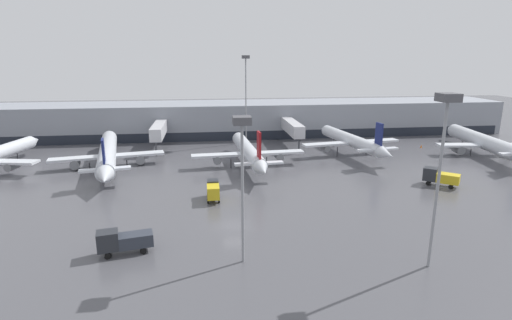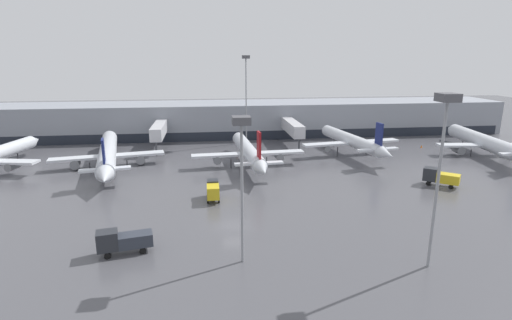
{
  "view_description": "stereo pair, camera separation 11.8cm",
  "coord_description": "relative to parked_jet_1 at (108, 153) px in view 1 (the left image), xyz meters",
  "views": [
    {
      "loc": [
        -3.09,
        -48.26,
        21.48
      ],
      "look_at": [
        5.88,
        21.87,
        3.0
      ],
      "focal_mm": 28.0,
      "sensor_mm": 36.0,
      "label": 1
    },
    {
      "loc": [
        -2.97,
        -48.27,
        21.48
      ],
      "look_at": [
        5.88,
        21.87,
        3.0
      ],
      "focal_mm": 28.0,
      "sensor_mm": 36.0,
      "label": 2
    }
  ],
  "objects": [
    {
      "name": "parked_jet_1",
      "position": [
        0.0,
        0.0,
        0.0
      ],
      "size": [
        21.9,
        39.45,
        8.28
      ],
      "rotation": [
        0.0,
        0.0,
        1.76
      ],
      "color": "silver",
      "rests_on": "ground_plane"
    },
    {
      "name": "parked_jet_3",
      "position": [
        80.9,
        -0.84,
        0.16
      ],
      "size": [
        21.07,
        36.6,
        9.28
      ],
      "rotation": [
        0.0,
        0.0,
        1.44
      ],
      "color": "silver",
      "rests_on": "ground_plane"
    },
    {
      "name": "service_truck_2",
      "position": [
        9.95,
        -37.76,
        -1.17
      ],
      "size": [
        6.23,
        3.08,
        2.84
      ],
      "rotation": [
        0.0,
        0.0,
        3.34
      ],
      "color": "#2D333D",
      "rests_on": "ground_plane"
    },
    {
      "name": "apron_light_mast_2",
      "position": [
        23.05,
        -41.35,
        9.93
      ],
      "size": [
        1.8,
        1.8,
        15.74
      ],
      "color": "gray",
      "rests_on": "ground_plane"
    },
    {
      "name": "terminal_building",
      "position": [
        22.61,
        30.03,
        1.77
      ],
      "size": [
        160.0,
        31.72,
        9.0
      ],
      "color": "gray",
      "rests_on": "ground_plane"
    },
    {
      "name": "apron_light_mast_1",
      "position": [
        29.66,
        19.16,
        13.97
      ],
      "size": [
        1.8,
        1.8,
        21.63
      ],
      "color": "gray",
      "rests_on": "ground_plane"
    },
    {
      "name": "traffic_cone_0",
      "position": [
        71.05,
        8.16,
        -2.36
      ],
      "size": [
        0.4,
        0.4,
        0.73
      ],
      "color": "orange",
      "rests_on": "ground_plane"
    },
    {
      "name": "parked_jet_2",
      "position": [
        51.56,
        3.2,
        0.55
      ],
      "size": [
        22.85,
        30.97,
        8.87
      ],
      "rotation": [
        0.0,
        0.0,
        1.72
      ],
      "color": "silver",
      "rests_on": "ground_plane"
    },
    {
      "name": "service_truck_1",
      "position": [
        58.83,
        -19.62,
        -1.13
      ],
      "size": [
        5.68,
        5.19,
        2.92
      ],
      "rotation": [
        0.0,
        0.0,
        2.45
      ],
      "color": "gold",
      "rests_on": "ground_plane"
    },
    {
      "name": "apron_light_mast_4",
      "position": [
        42.32,
        -44.82,
        11.57
      ],
      "size": [
        1.8,
        1.8,
        18.09
      ],
      "color": "gray",
      "rests_on": "ground_plane"
    },
    {
      "name": "service_truck_0",
      "position": [
        20.32,
        -21.78,
        -1.1
      ],
      "size": [
        1.91,
        4.62,
        2.76
      ],
      "rotation": [
        0.0,
        0.0,
        1.57
      ],
      "color": "gold",
      "rests_on": "ground_plane"
    },
    {
      "name": "ground_plane",
      "position": [
        22.59,
        -31.8,
        -2.72
      ],
      "size": [
        320.0,
        320.0,
        0.0
      ],
      "primitive_type": "plane",
      "color": "#4C4C51"
    },
    {
      "name": "parked_jet_4",
      "position": [
        27.78,
        -3.27,
        0.33
      ],
      "size": [
        22.65,
        31.9,
        8.99
      ],
      "rotation": [
        0.0,
        0.0,
        1.64
      ],
      "color": "silver",
      "rests_on": "ground_plane"
    },
    {
      "name": "traffic_cone_2",
      "position": [
        26.25,
        6.41,
        -2.34
      ],
      "size": [
        0.48,
        0.48,
        0.78
      ],
      "color": "orange",
      "rests_on": "ground_plane"
    }
  ]
}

